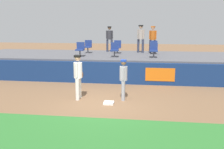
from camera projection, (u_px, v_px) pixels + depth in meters
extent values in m
plane|color=brown|center=(102.00, 103.00, 10.21)|extent=(60.00, 60.00, 0.00)
cube|color=#2D722D|center=(85.00, 135.00, 7.31)|extent=(18.00, 2.80, 0.01)
cube|color=white|center=(109.00, 103.00, 10.16)|extent=(0.40, 0.40, 0.08)
cylinder|color=white|center=(79.00, 87.00, 10.90)|extent=(0.16, 0.16, 0.93)
cylinder|color=white|center=(77.00, 89.00, 10.58)|extent=(0.16, 0.16, 0.93)
cylinder|color=white|center=(78.00, 70.00, 10.58)|extent=(0.36, 0.36, 0.65)
sphere|color=tan|center=(78.00, 58.00, 10.48)|extent=(0.24, 0.24, 0.24)
cube|color=black|center=(78.00, 56.00, 10.46)|extent=(0.25, 0.25, 0.08)
cylinder|color=white|center=(79.00, 69.00, 10.79)|extent=(0.09, 0.09, 0.61)
cylinder|color=white|center=(77.00, 71.00, 10.37)|extent=(0.09, 0.09, 0.61)
ellipsoid|color=brown|center=(82.00, 75.00, 10.83)|extent=(0.12, 0.20, 0.28)
cylinder|color=#9EA3AD|center=(124.00, 89.00, 10.80)|extent=(0.14, 0.14, 0.84)
cylinder|color=#9EA3AD|center=(123.00, 91.00, 10.50)|extent=(0.14, 0.14, 0.84)
cylinder|color=#9EA3AD|center=(123.00, 73.00, 10.51)|extent=(0.33, 0.33, 0.59)
sphere|color=#8C6647|center=(124.00, 62.00, 10.42)|extent=(0.22, 0.22, 0.22)
cube|color=#193899|center=(124.00, 61.00, 10.40)|extent=(0.23, 0.23, 0.08)
cylinder|color=#9EA3AD|center=(124.00, 72.00, 10.70)|extent=(0.09, 0.09, 0.55)
cylinder|color=#9EA3AD|center=(123.00, 74.00, 10.32)|extent=(0.09, 0.09, 0.55)
cube|color=navy|center=(113.00, 73.00, 13.48)|extent=(18.00, 0.24, 1.15)
cube|color=orange|center=(160.00, 75.00, 13.04)|extent=(1.50, 0.02, 0.69)
cube|color=#59595E|center=(118.00, 64.00, 15.96)|extent=(18.00, 4.80, 1.24)
cylinder|color=#4C4C51|center=(114.00, 54.00, 14.65)|extent=(0.08, 0.08, 0.40)
cube|color=navy|center=(114.00, 50.00, 14.61)|extent=(0.46, 0.44, 0.08)
cube|color=navy|center=(115.00, 46.00, 14.74)|extent=(0.46, 0.06, 0.40)
cylinder|color=#4C4C51|center=(80.00, 53.00, 14.91)|extent=(0.08, 0.08, 0.40)
cube|color=navy|center=(80.00, 50.00, 14.87)|extent=(0.47, 0.44, 0.08)
cube|color=navy|center=(81.00, 45.00, 15.01)|extent=(0.47, 0.06, 0.40)
cylinder|color=#4C4C51|center=(117.00, 50.00, 16.40)|extent=(0.08, 0.08, 0.40)
cube|color=navy|center=(117.00, 47.00, 16.36)|extent=(0.45, 0.44, 0.08)
cube|color=navy|center=(118.00, 43.00, 16.50)|extent=(0.45, 0.06, 0.40)
cylinder|color=#4C4C51|center=(154.00, 51.00, 16.10)|extent=(0.08, 0.08, 0.40)
cube|color=navy|center=(154.00, 48.00, 16.06)|extent=(0.45, 0.44, 0.08)
cube|color=navy|center=(154.00, 44.00, 16.20)|extent=(0.45, 0.06, 0.40)
cylinder|color=#4C4C51|center=(88.00, 50.00, 16.65)|extent=(0.08, 0.08, 0.40)
cube|color=navy|center=(88.00, 47.00, 16.61)|extent=(0.46, 0.44, 0.08)
cube|color=navy|center=(88.00, 43.00, 16.75)|extent=(0.46, 0.06, 0.40)
cylinder|color=#4C4C51|center=(154.00, 54.00, 14.36)|extent=(0.08, 0.08, 0.40)
cube|color=navy|center=(154.00, 51.00, 14.32)|extent=(0.44, 0.44, 0.08)
cube|color=navy|center=(154.00, 46.00, 14.46)|extent=(0.44, 0.06, 0.40)
cylinder|color=#33384C|center=(143.00, 46.00, 16.76)|extent=(0.15, 0.15, 0.89)
cylinder|color=#33384C|center=(138.00, 46.00, 16.91)|extent=(0.15, 0.15, 0.89)
cylinder|color=#A5998C|center=(141.00, 34.00, 16.69)|extent=(0.45, 0.45, 0.63)
sphere|color=tan|center=(141.00, 27.00, 16.59)|extent=(0.23, 0.23, 0.23)
cube|color=black|center=(141.00, 26.00, 16.57)|extent=(0.32, 0.32, 0.08)
cylinder|color=#A5998C|center=(144.00, 34.00, 16.58)|extent=(0.09, 0.09, 0.59)
cylinder|color=#A5998C|center=(138.00, 34.00, 16.78)|extent=(0.09, 0.09, 0.59)
cylinder|color=#33384C|center=(155.00, 47.00, 16.63)|extent=(0.15, 0.15, 0.86)
cylinder|color=#33384C|center=(150.00, 46.00, 16.76)|extent=(0.15, 0.15, 0.86)
cylinder|color=#BF5919|center=(153.00, 35.00, 16.55)|extent=(0.41, 0.41, 0.60)
sphere|color=beige|center=(153.00, 28.00, 16.46)|extent=(0.22, 0.22, 0.22)
cube|color=#BF5919|center=(153.00, 27.00, 16.44)|extent=(0.29, 0.29, 0.08)
cylinder|color=#BF5919|center=(156.00, 35.00, 16.46)|extent=(0.09, 0.09, 0.57)
cylinder|color=#BF5919|center=(150.00, 35.00, 16.63)|extent=(0.09, 0.09, 0.57)
cylinder|color=#33384C|center=(112.00, 46.00, 17.36)|extent=(0.14, 0.14, 0.85)
cylinder|color=#33384C|center=(107.00, 46.00, 17.41)|extent=(0.14, 0.14, 0.85)
cylinder|color=#333338|center=(109.00, 35.00, 17.24)|extent=(0.35, 0.35, 0.60)
sphere|color=brown|center=(109.00, 28.00, 17.15)|extent=(0.22, 0.22, 0.22)
cube|color=black|center=(109.00, 27.00, 17.13)|extent=(0.25, 0.25, 0.08)
cylinder|color=#333338|center=(112.00, 35.00, 17.20)|extent=(0.09, 0.09, 0.56)
cylinder|color=#333338|center=(107.00, 35.00, 17.27)|extent=(0.09, 0.09, 0.56)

